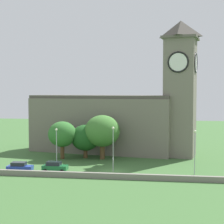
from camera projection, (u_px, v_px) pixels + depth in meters
ground_plane at (123, 156)px, 80.36m from camera, size 200.00×200.00×0.00m
church at (119, 116)px, 84.47m from camera, size 38.90×15.00×28.99m
quay_barrier at (108, 176)px, 59.82m from camera, size 57.35×0.70×0.93m
car_blue at (20, 167)px, 64.66m from camera, size 4.52×2.43×1.77m
car_green at (55, 167)px, 64.99m from camera, size 4.36×2.23×1.79m
streetlamp_west_mid at (56, 142)px, 66.98m from camera, size 0.44×0.44×7.39m
streetlamp_central at (113, 142)px, 65.07m from camera, size 0.44×0.44×7.85m
streetlamp_east_mid at (195, 145)px, 62.46m from camera, size 0.44×0.44×7.57m
tree_riverside_east at (85, 138)px, 78.19m from camera, size 6.09×6.09×7.05m
tree_by_tower at (102, 131)px, 76.79m from camera, size 7.26×7.26×9.13m
tree_riverside_west at (62, 134)px, 77.26m from camera, size 5.88×5.88×7.79m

